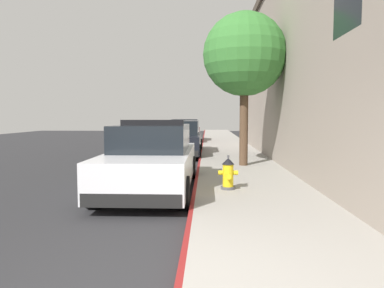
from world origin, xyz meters
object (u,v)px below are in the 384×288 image
at_px(police_cruiser, 152,159).
at_px(fire_hydrant, 228,174).
at_px(parked_car_silver_ahead, 180,139).
at_px(parked_car_dark_far, 185,131).
at_px(street_tree, 245,55).

height_order(police_cruiser, fire_hydrant, police_cruiser).
xyz_separation_m(parked_car_silver_ahead, parked_car_dark_far, (-0.24, 7.91, 0.00)).
height_order(parked_car_silver_ahead, street_tree, street_tree).
bearing_deg(street_tree, parked_car_dark_far, 102.40).
bearing_deg(parked_car_silver_ahead, parked_car_dark_far, 91.74).
xyz_separation_m(parked_car_silver_ahead, fire_hydrant, (1.69, -8.22, -0.25)).
height_order(police_cruiser, parked_car_silver_ahead, police_cruiser).
xyz_separation_m(police_cruiser, street_tree, (2.51, 3.55, 3.01)).
height_order(police_cruiser, parked_car_dark_far, police_cruiser).
bearing_deg(fire_hydrant, street_tree, 79.53).
bearing_deg(police_cruiser, parked_car_dark_far, 90.55).
bearing_deg(street_tree, police_cruiser, -125.34).
xyz_separation_m(police_cruiser, parked_car_dark_far, (-0.15, 15.67, -0.00)).
bearing_deg(police_cruiser, parked_car_silver_ahead, 89.34).
xyz_separation_m(parked_car_dark_far, fire_hydrant, (1.93, -16.13, -0.25)).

